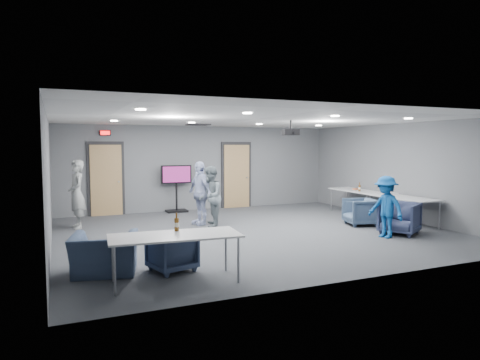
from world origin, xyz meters
name	(u,v)px	position (x,y,z in m)	size (l,w,h in m)	color
floor	(254,232)	(0.00, 0.00, 0.00)	(9.00, 9.00, 0.00)	#323539
ceiling	(255,119)	(0.00, 0.00, 2.70)	(9.00, 9.00, 0.00)	silver
wall_back	(202,168)	(0.00, 4.00, 1.35)	(9.00, 0.02, 2.70)	slate
wall_front	(365,193)	(0.00, -4.00, 1.35)	(9.00, 0.02, 2.70)	slate
wall_left	(49,182)	(-4.50, 0.00, 1.35)	(0.02, 8.00, 2.70)	slate
wall_right	(399,171)	(4.50, 0.00, 1.35)	(0.02, 8.00, 2.70)	slate
door_left	(106,180)	(-3.00, 3.95, 1.07)	(1.06, 0.17, 2.24)	black
door_right	(236,176)	(1.20, 3.95, 1.07)	(1.06, 0.17, 2.24)	black
exit_sign	(105,133)	(-3.00, 3.93, 2.45)	(0.32, 0.08, 0.16)	black
hvac_diffuser	(198,125)	(-0.50, 2.80, 2.69)	(0.60, 0.60, 0.03)	black
downlights	(255,120)	(0.00, 0.00, 2.68)	(6.18, 3.78, 0.02)	white
person_a	(77,194)	(-3.90, 2.14, 0.86)	(0.63, 0.41, 1.72)	#9EA19E
person_b	(210,196)	(-0.76, 1.04, 0.78)	(0.76, 0.59, 1.55)	slate
person_c	(200,193)	(-0.91, 1.43, 0.83)	(0.98, 0.41, 1.67)	#AFBAE1
person_d	(386,207)	(2.43, -1.78, 0.70)	(0.90, 0.52, 1.39)	#154B8D
chair_right_b	(360,212)	(2.91, -0.33, 0.35)	(0.74, 0.77, 0.70)	#3A4D65
chair_right_c	(399,218)	(3.01, -1.61, 0.38)	(0.81, 0.84, 0.76)	#313955
chair_front_a	(172,252)	(-2.64, -2.40, 0.31)	(0.67, 0.69, 0.63)	#36425E
chair_front_b	(105,254)	(-3.68, -2.15, 0.33)	(1.01, 0.88, 0.66)	#394762
table_right_a	(356,191)	(4.00, 1.21, 0.69)	(0.77, 1.85, 0.73)	silver
table_right_b	(403,198)	(4.00, -0.69, 0.69)	(0.81, 1.94, 0.73)	silver
table_front_left	(175,237)	(-2.74, -3.00, 0.69)	(2.02, 0.97, 0.73)	silver
bottle_front	(177,224)	(-2.64, -2.73, 0.84)	(0.08, 0.08, 0.29)	#603910
bottle_right	(359,188)	(3.85, 0.88, 0.83)	(0.07, 0.07, 0.27)	#603910
snack_box	(356,189)	(4.06, 1.30, 0.75)	(0.19, 0.12, 0.04)	#B9582E
wrapper	(393,194)	(4.13, -0.17, 0.76)	(0.25, 0.17, 0.06)	silver
tv_stand	(176,186)	(-0.92, 3.75, 0.83)	(0.96, 0.46, 1.47)	black
projector	(291,132)	(0.91, -0.14, 2.40)	(0.43, 0.39, 0.36)	black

